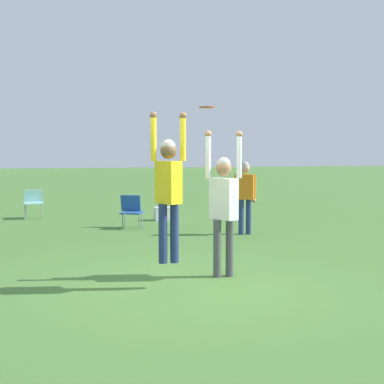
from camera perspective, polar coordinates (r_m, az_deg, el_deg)
ground_plane at (r=7.72m, az=0.11°, el=-9.93°), size 120.00×120.00×0.00m
person_jumping at (r=7.36m, az=-2.52°, el=0.89°), size 0.52×0.42×2.09m
person_defending at (r=8.08m, az=3.39°, el=-0.78°), size 0.59×0.48×2.22m
frisbee at (r=7.79m, az=1.60°, el=9.03°), size 0.23×0.23×0.02m
camping_chair_0 at (r=16.04m, az=-16.56°, el=-0.91°), size 0.58×0.61×0.81m
camping_chair_1 at (r=13.51m, az=-6.47°, el=-1.82°), size 0.67×0.73×0.82m
person_spectator_near at (r=12.36m, az=5.67°, el=0.11°), size 0.55×0.37×1.68m
cooler_box at (r=14.98m, az=-3.04°, el=-2.32°), size 0.51×0.38×0.37m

